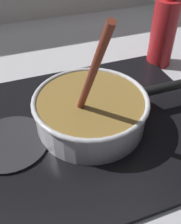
{
  "coord_description": "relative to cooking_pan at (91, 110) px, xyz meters",
  "views": [
    {
      "loc": [
        -0.16,
        -0.32,
        0.42
      ],
      "look_at": [
        -0.01,
        0.08,
        0.05
      ],
      "focal_mm": 41.62,
      "sensor_mm": 36.0,
      "label": 1
    }
  ],
  "objects": [
    {
      "name": "ground",
      "position": [
        0.01,
        -0.08,
        -0.07
      ],
      "size": [
        2.4,
        1.6,
        0.04
      ],
      "primitive_type": "cube",
      "color": "#B7B7BC"
    },
    {
      "name": "cooking_pan",
      "position": [
        0.0,
        0.0,
        0.0
      ],
      "size": [
        0.39,
        0.25,
        0.28
      ],
      "color": "silver",
      "rests_on": "hob_plate"
    },
    {
      "name": "spare_burner",
      "position": [
        -0.18,
        0.0,
        -0.04
      ],
      "size": [
        0.16,
        0.16,
        0.01
      ],
      "primitive_type": "cylinder",
      "color": "#262628",
      "rests_on": "hob_plate"
    },
    {
      "name": "sauce_bottle",
      "position": [
        0.3,
        0.2,
        0.05
      ],
      "size": [
        0.07,
        0.07,
        0.24
      ],
      "color": "red",
      "rests_on": "ground"
    },
    {
      "name": "burner_ring",
      "position": [
        -0.0,
        0.0,
        -0.04
      ],
      "size": [
        0.2,
        0.2,
        0.01
      ],
      "primitive_type": "torus",
      "color": "#592D0C",
      "rests_on": "hob_plate"
    },
    {
      "name": "hob_plate",
      "position": [
        -0.0,
        0.0,
        -0.05
      ],
      "size": [
        0.56,
        0.48,
        0.01
      ],
      "primitive_type": "cube",
      "color": "black",
      "rests_on": "ground"
    }
  ]
}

